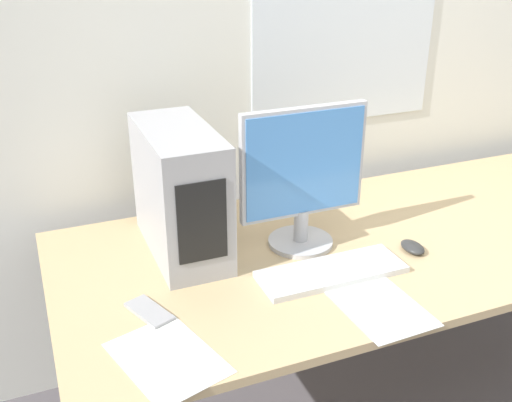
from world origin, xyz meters
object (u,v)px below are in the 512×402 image
(monitor_main, at_px, (303,176))
(mouse, at_px, (413,247))
(cell_phone, at_px, (149,311))
(pc_tower, at_px, (180,191))
(keyboard, at_px, (332,271))

(monitor_main, relative_size, mouse, 4.79)
(mouse, relative_size, cell_phone, 0.59)
(pc_tower, distance_m, mouse, 0.77)
(monitor_main, xyz_separation_m, keyboard, (0.00, -0.21, -0.23))
(monitor_main, xyz_separation_m, mouse, (0.32, -0.18, -0.23))
(monitor_main, height_order, keyboard, monitor_main)
(pc_tower, relative_size, keyboard, 1.02)
(monitor_main, height_order, cell_phone, monitor_main)
(keyboard, relative_size, cell_phone, 2.73)
(pc_tower, bearing_deg, monitor_main, -17.55)
(monitor_main, height_order, mouse, monitor_main)
(monitor_main, distance_m, mouse, 0.43)
(keyboard, relative_size, mouse, 4.63)
(pc_tower, bearing_deg, mouse, -23.34)
(pc_tower, distance_m, monitor_main, 0.39)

